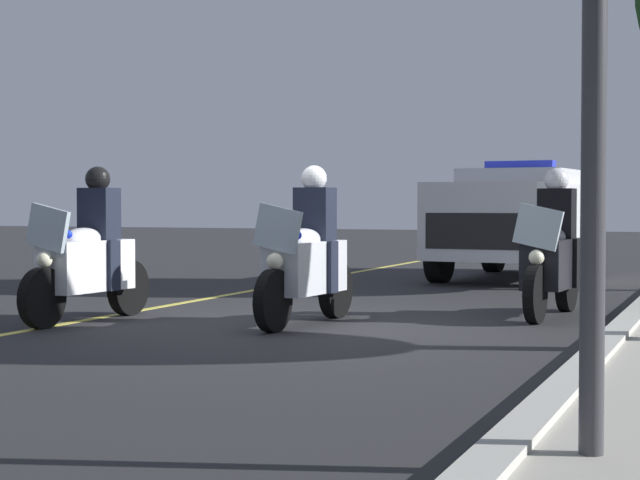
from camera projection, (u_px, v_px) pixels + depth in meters
ground_plane at (307, 324)px, 11.46m from camera, size 80.00×80.00×0.00m
curb_strip at (623, 331)px, 10.24m from camera, size 48.00×0.24×0.15m
lane_stripe_center at (113, 315)px, 12.37m from camera, size 48.00×0.12×0.01m
police_motorcycle_lead_left at (88, 258)px, 11.71m from camera, size 2.14×0.62×1.72m
police_motorcycle_lead_right at (307, 260)px, 11.42m from camera, size 2.14×0.62×1.72m
police_motorcycle_trailing at (552, 256)px, 12.17m from camera, size 2.14×0.62×1.72m
police_suv at (518, 217)px, 18.49m from camera, size 5.02×2.35×2.05m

